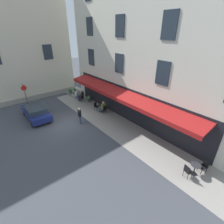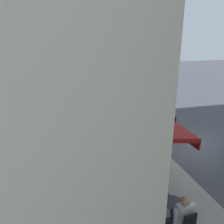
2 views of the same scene
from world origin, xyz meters
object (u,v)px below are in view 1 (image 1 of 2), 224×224
cafe_chair_black_by_window (188,170)px  parked_car_navy (36,112)px  walking_pedestrian_in_black (80,114)px  cafe_chair_black_kerbside (82,98)px  cafe_table_streetside (101,107)px  cafe_chair_black_corner_left (104,109)px  seated_companion_in_white (78,94)px  cafe_chair_black_back_row (96,106)px  potted_plant_entrance_left (70,92)px  potted_plant_mid_terrace (75,90)px  no_parking_sign (25,91)px  potted_plant_entrance_right (89,98)px  cafe_chair_black_corner_right (77,95)px  cafe_table_near_entrance (80,97)px  seated_patron_in_olive (103,107)px  cafe_table_mid_terrace (195,168)px  cafe_chair_black_near_door (204,165)px

cafe_chair_black_by_window → parked_car_navy: bearing=19.5°
parked_car_navy → walking_pedestrian_in_black: bearing=-141.8°
cafe_chair_black_kerbside → cafe_table_streetside: bearing=-175.5°
cafe_chair_black_corner_left → seated_companion_in_white: seated_companion_in_white is taller
cafe_chair_black_back_row → potted_plant_entrance_left: cafe_chair_black_back_row is taller
cafe_chair_black_back_row → potted_plant_mid_terrace: (6.25, -0.72, -0.12)m
cafe_chair_black_kerbside → cafe_chair_black_back_row: 2.95m
no_parking_sign → potted_plant_entrance_right: no_parking_sign is taller
cafe_chair_black_back_row → cafe_chair_black_corner_right: bearing=1.2°
seated_companion_in_white → cafe_chair_black_kerbside: bearing=-179.6°
walking_pedestrian_in_black → no_parking_sign: bearing=20.4°
cafe_table_near_entrance → cafe_chair_black_by_window: (-14.55, 0.90, 0.06)m
cafe_chair_black_corner_right → seated_patron_in_olive: 5.22m
cafe_table_mid_terrace → cafe_chair_black_near_door: cafe_chair_black_near_door is taller
walking_pedestrian_in_black → no_parking_sign: 7.95m
cafe_chair_black_near_door → no_parking_sign: no_parking_sign is taller
no_parking_sign → cafe_table_mid_terrace: bearing=-163.2°
cafe_chair_black_by_window → no_parking_sign: bearing=15.0°
cafe_table_near_entrance → cafe_chair_black_by_window: size_ratio=0.82×
cafe_chair_black_corner_right → potted_plant_mid_terrace: size_ratio=1.04×
seated_companion_in_white → cafe_table_mid_terrace: bearing=179.1°
cafe_chair_black_near_door → parked_car_navy: size_ratio=0.21×
cafe_chair_black_by_window → walking_pedestrian_in_black: walking_pedestrian_in_black is taller
cafe_chair_black_back_row → no_parking_sign: bearing=42.2°
no_parking_sign → walking_pedestrian_in_black: bearing=-159.6°
cafe_chair_black_corner_left → seated_patron_in_olive: 0.28m
cafe_table_near_entrance → potted_plant_entrance_right: potted_plant_entrance_right is taller
potted_plant_mid_terrace → walking_pedestrian_in_black: bearing=155.7°
no_parking_sign → potted_plant_mid_terrace: size_ratio=2.96×
cafe_chair_black_by_window → parked_car_navy: size_ratio=0.21×
seated_patron_in_olive → potted_plant_entrance_right: size_ratio=1.68×
cafe_chair_black_back_row → potted_plant_entrance_right: cafe_chair_black_back_row is taller
cafe_table_streetside → potted_plant_entrance_right: size_ratio=0.92×
cafe_table_streetside → no_parking_sign: 8.84m
cafe_chair_black_kerbside → cafe_chair_black_near_door: bearing=-178.7°
seated_companion_in_white → cafe_table_streetside: bearing=-176.5°
cafe_chair_black_corner_left → cafe_chair_black_by_window: bearing=173.3°
cafe_table_mid_terrace → seated_patron_in_olive: bearing=-3.0°
cafe_chair_black_near_door → walking_pedestrian_in_black: 10.47m
potted_plant_mid_terrace → potted_plant_entrance_left: potted_plant_mid_terrace is taller
cafe_chair_black_corner_right → cafe_table_near_entrance: bearing=-172.9°
cafe_table_near_entrance → cafe_chair_black_corner_left: size_ratio=0.82×
seated_patron_in_olive → potted_plant_entrance_right: 3.61m
parked_car_navy → seated_companion_in_white: bearing=-72.8°
cafe_chair_black_near_door → cafe_chair_black_corner_left: size_ratio=1.00×
potted_plant_mid_terrace → seated_companion_in_white: bearing=161.0°
cafe_chair_black_back_row → walking_pedestrian_in_black: (-1.37, 2.72, 0.41)m
cafe_chair_black_corner_right → parked_car_navy: parked_car_navy is taller
potted_plant_entrance_left → potted_plant_entrance_right: size_ratio=0.98×
cafe_chair_black_back_row → no_parking_sign: (6.04, 5.48, 1.25)m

